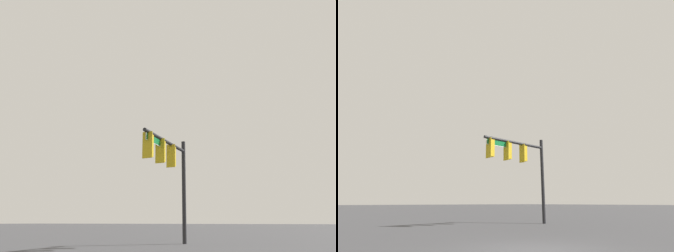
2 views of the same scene
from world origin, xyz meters
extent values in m
cylinder|color=black|center=(-8.65, -7.23, 3.02)|extent=(0.24, 0.24, 6.04)
cylinder|color=black|center=(-5.96, -7.23, 5.44)|extent=(5.39, 0.20, 0.19)
cube|color=gold|center=(-6.57, -7.23, 4.77)|extent=(0.03, 0.52, 1.30)
cube|color=#B79314|center=(-6.76, -7.23, 4.77)|extent=(0.36, 0.32, 1.10)
cylinder|color=#B79314|center=(-6.76, -7.23, 5.38)|extent=(0.04, 0.04, 0.12)
cylinder|color=#340503|center=(-6.96, -7.23, 5.10)|extent=(0.03, 0.22, 0.22)
cylinder|color=#392D05|center=(-6.96, -7.23, 4.77)|extent=(0.03, 0.22, 0.22)
cylinder|color=green|center=(-6.96, -7.23, 4.44)|extent=(0.03, 0.22, 0.22)
cube|color=gold|center=(-5.09, -7.23, 4.77)|extent=(0.03, 0.52, 1.30)
cube|color=#B79314|center=(-5.28, -7.23, 4.77)|extent=(0.36, 0.32, 1.10)
cylinder|color=#B79314|center=(-5.28, -7.23, 5.38)|extent=(0.04, 0.04, 0.12)
cylinder|color=#340503|center=(-5.48, -7.23, 5.10)|extent=(0.03, 0.22, 0.22)
cylinder|color=#392D05|center=(-5.48, -7.23, 4.77)|extent=(0.03, 0.22, 0.22)
cylinder|color=green|center=(-5.48, -7.23, 4.44)|extent=(0.03, 0.22, 0.22)
cube|color=gold|center=(-3.61, -7.24, 4.77)|extent=(0.03, 0.52, 1.30)
cube|color=#B79314|center=(-3.80, -7.24, 4.77)|extent=(0.36, 0.32, 1.10)
cylinder|color=#B79314|center=(-3.80, -7.24, 5.38)|extent=(0.04, 0.04, 0.12)
cylinder|color=#340503|center=(-4.00, -7.24, 5.10)|extent=(0.03, 0.22, 0.22)
cylinder|color=#392D05|center=(-4.00, -7.24, 4.77)|extent=(0.03, 0.22, 0.22)
cylinder|color=green|center=(-4.00, -7.24, 4.44)|extent=(0.03, 0.22, 0.22)
cube|color=#0F602D|center=(-4.39, -7.24, 5.18)|extent=(1.87, 0.04, 0.32)
cube|color=white|center=(-4.39, -7.24, 5.18)|extent=(1.93, 0.03, 0.38)
camera|label=1|loc=(10.12, -0.44, 1.21)|focal=35.00mm
camera|label=2|loc=(6.27, 5.82, 1.41)|focal=28.00mm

